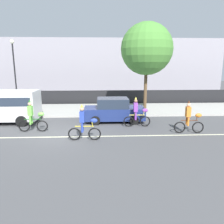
% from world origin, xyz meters
% --- Properties ---
extents(ground_plane, '(80.00, 80.00, 0.00)m').
position_xyz_m(ground_plane, '(0.00, 0.00, 0.00)').
color(ground_plane, '#4C4C4F').
extents(road_centre_line, '(36.00, 0.14, 0.01)m').
position_xyz_m(road_centre_line, '(0.00, -0.50, 0.00)').
color(road_centre_line, beige).
rests_on(road_centre_line, ground).
extents(sidewalk_curb, '(60.00, 5.00, 0.15)m').
position_xyz_m(sidewalk_curb, '(0.00, 6.50, 0.07)').
color(sidewalk_curb, '#ADAAA3').
rests_on(sidewalk_curb, ground).
extents(fence_line, '(40.00, 0.08, 1.40)m').
position_xyz_m(fence_line, '(0.00, 9.40, 0.70)').
color(fence_line, black).
rests_on(fence_line, ground).
extents(building_backdrop, '(28.00, 8.00, 6.89)m').
position_xyz_m(building_backdrop, '(2.92, 18.00, 3.45)').
color(building_backdrop, '#99939E').
rests_on(building_backdrop, ground).
extents(parade_cyclist_lime, '(1.72, 0.50, 1.92)m').
position_xyz_m(parade_cyclist_lime, '(-1.62, 0.58, 0.84)').
color(parade_cyclist_lime, black).
rests_on(parade_cyclist_lime, ground).
extents(parade_cyclist_cobalt, '(1.72, 0.50, 1.92)m').
position_xyz_m(parade_cyclist_cobalt, '(1.52, -1.07, 0.84)').
color(parade_cyclist_cobalt, black).
rests_on(parade_cyclist_cobalt, ground).
extents(parade_cyclist_purple, '(1.72, 0.50, 1.92)m').
position_xyz_m(parade_cyclist_purple, '(4.65, 1.36, 0.84)').
color(parade_cyclist_purple, black).
rests_on(parade_cyclist_purple, ground).
extents(parade_cyclist_orange, '(1.72, 0.50, 1.92)m').
position_xyz_m(parade_cyclist_orange, '(7.43, -0.12, 0.84)').
color(parade_cyclist_orange, black).
rests_on(parade_cyclist_orange, ground).
extents(parked_van_white, '(5.00, 2.22, 2.18)m').
position_xyz_m(parked_van_white, '(-4.33, 2.70, 1.28)').
color(parked_van_white, white).
rests_on(parked_van_white, ground).
extents(parked_car_navy, '(4.10, 1.92, 1.64)m').
position_xyz_m(parked_car_navy, '(3.24, 2.71, 0.78)').
color(parked_car_navy, navy).
rests_on(parked_car_navy, ground).
extents(street_lamp_post, '(0.36, 0.36, 5.86)m').
position_xyz_m(street_lamp_post, '(-5.33, 8.19, 3.99)').
color(street_lamp_post, black).
rests_on(street_lamp_post, sidewalk_curb).
extents(street_tree_near_lamp, '(3.87, 3.87, 6.80)m').
position_xyz_m(street_tree_near_lamp, '(5.79, 4.68, 5.01)').
color(street_tree_near_lamp, brown).
rests_on(street_tree_near_lamp, sidewalk_curb).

